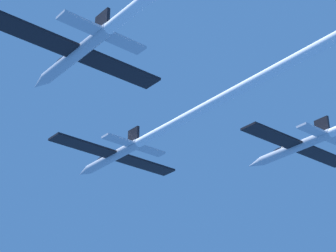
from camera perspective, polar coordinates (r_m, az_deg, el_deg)
The scene contains 1 object.
jet_lead at distance 59.52m, azimuth 6.71°, elevation 3.47°, with size 16.90×67.04×2.80m.
Camera 1 is at (-38.08, -55.67, -29.70)m, focal length 65.75 mm.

